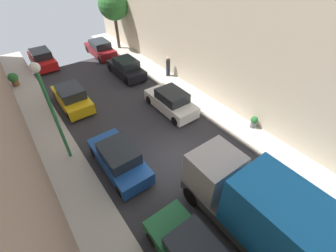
{
  "coord_description": "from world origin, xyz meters",
  "views": [
    {
      "loc": [
        -5.38,
        -6.41,
        9.65
      ],
      "look_at": [
        1.09,
        2.27,
        0.5
      ],
      "focal_mm": 24.23,
      "sensor_mm": 36.0,
      "label": 1
    }
  ],
  "objects": [
    {
      "name": "parked_car_right_3",
      "position": [
        2.7,
        10.55,
        0.72
      ],
      "size": [
        1.78,
        4.2,
        1.57
      ],
      "color": "black",
      "rests_on": "ground"
    },
    {
      "name": "parked_car_right_2",
      "position": [
        2.7,
        4.08,
        0.72
      ],
      "size": [
        1.78,
        4.2,
        1.57
      ],
      "color": "white",
      "rests_on": "ground"
    },
    {
      "name": "street_tree_1",
      "position": [
        5.06,
        16.57,
        4.42
      ],
      "size": [
        2.97,
        2.97,
        5.79
      ],
      "color": "brown",
      "rests_on": "sidewalk_right"
    },
    {
      "name": "potted_plant_4",
      "position": [
        -5.57,
        14.28,
        0.75
      ],
      "size": [
        0.75,
        0.75,
        1.08
      ],
      "color": "brown",
      "rests_on": "sidewalk_left"
    },
    {
      "name": "delivery_truck",
      "position": [
        0.0,
        -5.16,
        1.79
      ],
      "size": [
        2.26,
        6.6,
        3.38
      ],
      "color": "#4C4C51",
      "rests_on": "ground"
    },
    {
      "name": "ground",
      "position": [
        0.0,
        0.0,
        0.0
      ],
      "size": [
        32.0,
        32.0,
        0.0
      ],
      "primitive_type": "plane",
      "color": "#2D2D33"
    },
    {
      "name": "parked_car_left_4",
      "position": [
        -2.7,
        8.75,
        0.72
      ],
      "size": [
        1.78,
        4.2,
        1.57
      ],
      "color": "gold",
      "rests_on": "ground"
    },
    {
      "name": "parked_car_left_3",
      "position": [
        -2.7,
        1.47,
        0.72
      ],
      "size": [
        1.78,
        4.2,
        1.57
      ],
      "color": "#194799",
      "rests_on": "ground"
    },
    {
      "name": "potted_plant_5",
      "position": [
        5.66,
        -0.73,
        0.61
      ],
      "size": [
        0.46,
        0.46,
        0.81
      ],
      "color": "slate",
      "rests_on": "sidewalk_right"
    },
    {
      "name": "parked_car_right_4",
      "position": [
        2.7,
        16.02,
        0.72
      ],
      "size": [
        1.78,
        4.2,
        1.57
      ],
      "color": "maroon",
      "rests_on": "ground"
    },
    {
      "name": "pedestrian",
      "position": [
        5.5,
        8.16,
        1.07
      ],
      "size": [
        0.4,
        0.36,
        1.72
      ],
      "color": "#2D334C",
      "rests_on": "sidewalk_right"
    },
    {
      "name": "parked_car_left_5",
      "position": [
        -2.7,
        17.05,
        0.72
      ],
      "size": [
        1.78,
        4.2,
        1.57
      ],
      "color": "red",
      "rests_on": "ground"
    },
    {
      "name": "sidewalk_right",
      "position": [
        5.0,
        0.0,
        0.07
      ],
      "size": [
        2.0,
        44.0,
        0.15
      ],
      "primitive_type": "cube",
      "color": "#B7B2A8",
      "rests_on": "ground"
    },
    {
      "name": "lamp_post",
      "position": [
        -4.6,
        3.82,
        3.79
      ],
      "size": [
        0.44,
        0.44,
        5.54
      ],
      "color": "#26723F",
      "rests_on": "sidewalk_left"
    },
    {
      "name": "sidewalk_left",
      "position": [
        -5.0,
        0.0,
        0.07
      ],
      "size": [
        2.0,
        44.0,
        0.15
      ],
      "primitive_type": "cube",
      "color": "#B7B2A8",
      "rests_on": "ground"
    }
  ]
}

